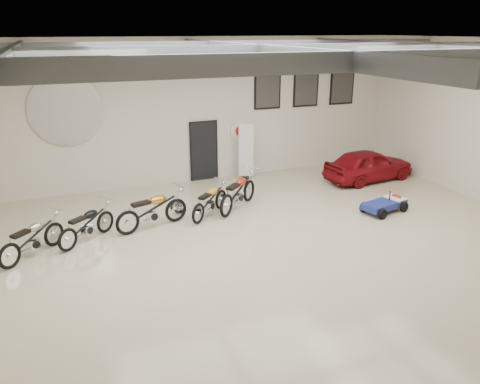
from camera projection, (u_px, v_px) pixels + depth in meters
name	position (u px, v px, depth m)	size (l,w,h in m)	color
floor	(258.00, 247.00, 11.82)	(16.00, 12.00, 0.01)	#C6B697
ceiling	(261.00, 40.00, 10.17)	(16.00, 12.00, 0.01)	gray
back_wall	(189.00, 112.00, 16.25)	(16.00, 0.02, 5.00)	beige
ceiling_beams	(260.00, 52.00, 10.26)	(15.80, 11.80, 0.32)	slate
door	(204.00, 151.00, 16.86)	(0.92, 0.08, 2.10)	black
logo_plaque	(66.00, 111.00, 14.70)	(2.30, 0.06, 1.16)	silver
poster_left	(267.00, 91.00, 17.08)	(1.05, 0.08, 1.35)	black
poster_mid	(306.00, 89.00, 17.64)	(1.05, 0.08, 1.35)	black
poster_right	(342.00, 87.00, 18.21)	(1.05, 0.08, 1.35)	black
oil_sign	(240.00, 131.00, 17.14)	(0.72, 0.10, 0.72)	white
banner_stand	(246.00, 152.00, 17.01)	(0.54, 0.21, 1.97)	white
motorcycle_silver	(32.00, 238.00, 11.21)	(1.91, 0.59, 0.99)	silver
motorcycle_black	(87.00, 224.00, 12.02)	(1.86, 0.58, 0.97)	silver
motorcycle_gold	(152.00, 209.00, 12.81)	(2.12, 0.66, 1.10)	silver
motorcycle_yellow	(210.00, 200.00, 13.67)	(1.86, 0.58, 0.97)	silver
motorcycle_red	(238.00, 191.00, 14.20)	(2.16, 0.67, 1.12)	silver
go_kart	(388.00, 201.00, 14.10)	(1.76, 0.79, 0.64)	navy
vintage_car	(369.00, 165.00, 16.91)	(3.40, 1.37, 1.16)	maroon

